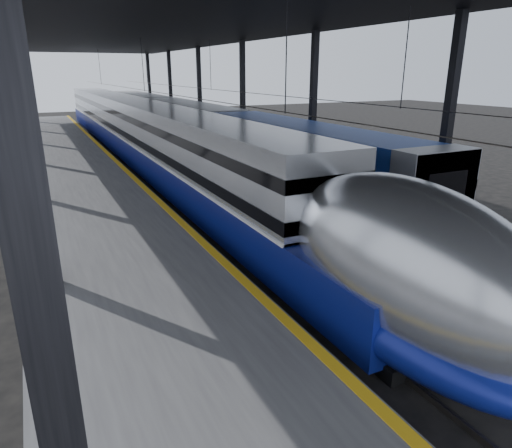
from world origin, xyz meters
TOP-DOWN VIEW (x-y plane):
  - ground at (0.00, 0.00)m, footprint 160.00×160.00m
  - platform at (-3.50, 20.00)m, footprint 6.00×80.00m
  - yellow_strip at (-0.70, 20.00)m, footprint 0.30×80.00m
  - rails at (4.50, 20.00)m, footprint 6.52×80.00m
  - canopy at (1.90, 20.00)m, footprint 18.00×75.00m
  - tgv_train at (2.00, 26.66)m, footprint 3.23×65.20m
  - second_train at (7.00, 29.71)m, footprint 3.07×56.05m

SIDE VIEW (x-z plane):
  - ground at x=0.00m, z-range 0.00..0.00m
  - rails at x=4.50m, z-range 0.00..0.16m
  - platform at x=-3.50m, z-range 0.00..1.00m
  - yellow_strip at x=-0.70m, z-range 1.00..1.01m
  - second_train at x=7.00m, z-range 0.03..4.25m
  - tgv_train at x=2.00m, z-range -0.15..4.48m
  - canopy at x=1.90m, z-range 4.38..13.85m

